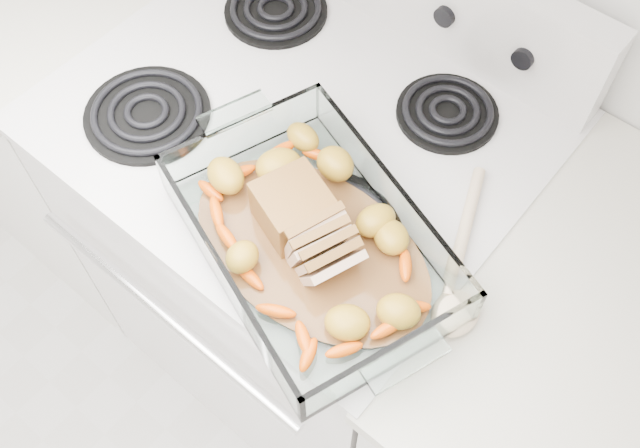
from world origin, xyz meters
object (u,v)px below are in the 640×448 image
Objects in this scene: counter_left at (104,107)px; pork_roast at (297,224)px; electric_range at (303,249)px; baking_dish at (311,243)px; counter_right at (568,448)px.

pork_roast reaches higher than counter_left.
baking_dish is at bearing -45.02° from electric_range.
pork_roast reaches higher than baking_dish.
pork_roast is (0.16, -0.19, 0.51)m from electric_range.
counter_left is at bearing -179.90° from electric_range.
baking_dish reaches higher than counter_left.
counter_left is (-0.67, -0.00, -0.02)m from electric_range.
electric_range reaches higher than counter_left.
baking_dish is at bearing -12.30° from counter_left.
counter_right is (1.33, 0.00, 0.00)m from counter_left.
baking_dish is (-0.48, -0.19, 0.50)m from counter_right.
pork_roast is at bearing -49.21° from electric_range.
counter_left and counter_right have the same top height.
counter_right is 0.75m from pork_roast.
pork_roast is (-0.50, -0.19, 0.52)m from counter_right.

